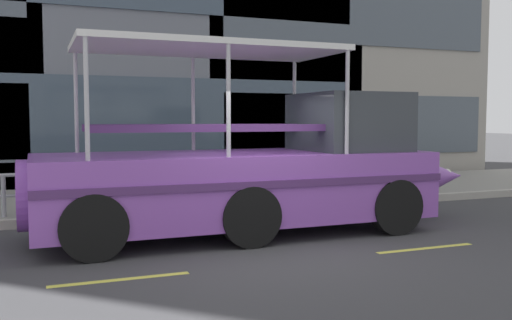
% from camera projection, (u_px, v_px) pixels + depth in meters
% --- Properties ---
extents(ground_plane, '(120.00, 120.00, 0.00)m').
position_uv_depth(ground_plane, '(261.00, 247.00, 9.16)').
color(ground_plane, '#3D3D3F').
extents(sidewalk, '(32.00, 4.80, 0.18)m').
position_uv_depth(sidewalk, '(178.00, 197.00, 14.34)').
color(sidewalk, gray).
rests_on(sidewalk, ground_plane).
extents(curb_edge, '(32.00, 0.18, 0.18)m').
position_uv_depth(curb_edge, '(206.00, 212.00, 12.03)').
color(curb_edge, '#B2ADA3').
rests_on(curb_edge, ground_plane).
extents(lane_centreline, '(25.80, 0.12, 0.01)m').
position_uv_depth(lane_centreline, '(289.00, 262.00, 8.14)').
color(lane_centreline, '#DBD64C').
rests_on(lane_centreline, ground_plane).
extents(curb_guardrail, '(12.13, 0.09, 0.84)m').
position_uv_depth(curb_guardrail, '(217.00, 179.00, 12.43)').
color(curb_guardrail, '#9EA0A8').
rests_on(curb_guardrail, sidewalk).
extents(parking_sign, '(0.60, 0.12, 2.49)m').
position_uv_depth(parking_sign, '(393.00, 127.00, 14.44)').
color(parking_sign, '#4C4F54').
rests_on(parking_sign, sidewalk).
extents(duck_tour_boat, '(8.71, 2.48, 3.34)m').
position_uv_depth(duck_tour_boat, '(264.00, 172.00, 10.30)').
color(duck_tour_boat, purple).
rests_on(duck_tour_boat, ground_plane).
extents(pedestrian_near_bow, '(0.46, 0.22, 1.59)m').
position_uv_depth(pedestrian_near_bow, '(304.00, 155.00, 14.75)').
color(pedestrian_near_bow, '#47423D').
rests_on(pedestrian_near_bow, sidewalk).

